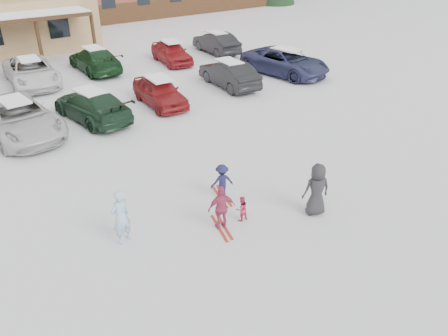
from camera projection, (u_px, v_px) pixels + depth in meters
ground at (235, 211)px, 13.77m from camera, size 160.00×160.00×0.00m
adult_skier at (121, 217)px, 12.03m from camera, size 0.70×0.56×1.69m
toddler_red at (242, 209)px, 13.15m from camera, size 0.41×0.33×0.82m
child_navy at (222, 181)px, 14.21m from camera, size 0.86×0.63×1.19m
skis_child_navy at (222, 196)px, 14.49m from camera, size 0.57×1.40×0.03m
child_magenta at (222, 208)px, 12.66m from camera, size 0.89×0.56×1.41m
skis_child_magenta at (222, 227)px, 12.99m from camera, size 0.58×1.40×0.03m
bystander_dark at (317, 190)px, 13.26m from camera, size 0.98×0.81×1.71m
parked_car_2 at (18, 118)px, 18.51m from camera, size 3.15×5.86×1.56m
parked_car_3 at (92, 105)px, 20.02m from camera, size 2.63×5.05×1.40m
parked_car_4 at (160, 92)px, 21.75m from camera, size 1.92×4.17×1.38m
parked_car_5 at (229, 74)px, 24.28m from camera, size 1.85×4.49×1.45m
parked_car_6 at (285, 62)px, 26.33m from camera, size 3.48×5.92×1.55m
parked_car_10 at (31, 72)px, 24.57m from camera, size 2.85×5.52×1.49m
parked_car_11 at (95, 60)px, 26.90m from camera, size 2.08×5.03×1.46m
parked_car_12 at (172, 52)px, 28.63m from camera, size 2.22×4.36×1.42m
parked_car_13 at (216, 43)px, 30.92m from camera, size 1.83×4.50×1.45m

